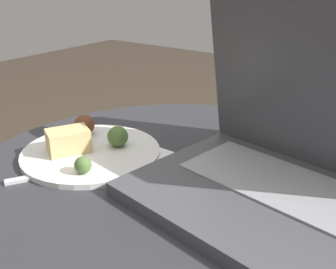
# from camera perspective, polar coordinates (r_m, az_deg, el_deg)

# --- Properties ---
(table) EXTENTS (0.70, 0.70, 0.49)m
(table) POSITION_cam_1_polar(r_m,az_deg,el_deg) (0.66, 2.54, -17.18)
(table) COLOR #9E9EA3
(table) RESTS_ON ground_plane
(napkin) EXTENTS (0.19, 0.14, 0.00)m
(napkin) POSITION_cam_1_polar(r_m,az_deg,el_deg) (0.67, -8.55, -2.38)
(napkin) COLOR white
(napkin) RESTS_ON table
(laptop) EXTENTS (0.38, 0.31, 0.27)m
(laptop) POSITION_cam_1_polar(r_m,az_deg,el_deg) (0.54, 16.61, -3.79)
(laptop) COLOR #47474C
(laptop) RESTS_ON table
(beer_glass) EXTENTS (0.06, 0.06, 0.21)m
(beer_glass) POSITION_cam_1_polar(r_m,az_deg,el_deg) (0.69, 11.47, 7.36)
(beer_glass) COLOR brown
(beer_glass) RESTS_ON table
(snack_plate) EXTENTS (0.23, 0.23, 0.05)m
(snack_plate) POSITION_cam_1_polar(r_m,az_deg,el_deg) (0.67, -11.46, -1.88)
(snack_plate) COLOR silver
(snack_plate) RESTS_ON table
(fork) EXTENTS (0.10, 0.15, 0.01)m
(fork) POSITION_cam_1_polar(r_m,az_deg,el_deg) (0.62, -13.84, -5.06)
(fork) COLOR silver
(fork) RESTS_ON table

